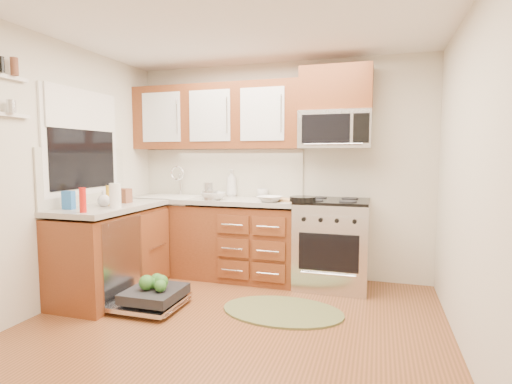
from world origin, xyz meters
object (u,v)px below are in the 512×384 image
(sink, at_px, (171,207))
(bowl_a, at_px, (270,199))
(upper_cabinets, at_px, (216,117))
(microwave, at_px, (335,130))
(dishwasher, at_px, (151,298))
(range, at_px, (332,243))
(cutting_board, at_px, (286,200))
(skillet, at_px, (303,199))
(paper_towel_roll, at_px, (115,196))
(cup, at_px, (263,193))
(rug, at_px, (282,311))
(stock_pot, at_px, (210,195))
(bowl_b, at_px, (213,196))

(sink, xyz_separation_m, bowl_a, (1.28, -0.17, 0.16))
(upper_cabinets, distance_m, microwave, 1.42)
(dishwasher, distance_m, bowl_a, 1.56)
(range, height_order, cutting_board, range)
(skillet, bearing_deg, bowl_a, 169.30)
(microwave, xyz_separation_m, sink, (-1.93, -0.13, -0.90))
(range, xyz_separation_m, paper_towel_roll, (-1.93, -1.08, 0.57))
(bowl_a, relative_size, cup, 1.86)
(rug, distance_m, skillet, 1.15)
(sink, bearing_deg, cutting_board, -1.09)
(sink, bearing_deg, skillet, -8.28)
(sink, relative_size, stock_pot, 3.52)
(sink, distance_m, cup, 1.12)
(stock_pot, bearing_deg, cutting_board, 11.74)
(cup, bearing_deg, upper_cabinets, -172.36)
(sink, height_order, dishwasher, sink)
(bowl_b, distance_m, cup, 0.61)
(sink, distance_m, bowl_a, 1.30)
(sink, relative_size, paper_towel_roll, 2.64)
(cup, bearing_deg, cutting_board, -36.61)
(range, height_order, bowl_b, bowl_b)
(range, bearing_deg, microwave, 90.00)
(rug, distance_m, cup, 1.54)
(microwave, height_order, dishwasher, microwave)
(rug, bearing_deg, cup, 114.88)
(bowl_a, bearing_deg, range, 15.47)
(range, relative_size, cutting_board, 3.03)
(microwave, relative_size, stock_pot, 4.32)
(upper_cabinets, relative_size, skillet, 7.62)
(range, height_order, dishwasher, range)
(skillet, bearing_deg, range, 41.76)
(paper_towel_roll, xyz_separation_m, bowl_b, (0.62, 0.90, -0.08))
(upper_cabinets, height_order, dishwasher, upper_cabinets)
(dishwasher, distance_m, paper_towel_roll, 1.02)
(cutting_board, xyz_separation_m, paper_towel_roll, (-1.43, -1.04, 0.11))
(paper_towel_roll, distance_m, bowl_a, 1.57)
(range, xyz_separation_m, rug, (-0.34, -0.87, -0.46))
(microwave, xyz_separation_m, stock_pot, (-1.33, -0.33, -0.72))
(bowl_a, height_order, cup, cup)
(dishwasher, bearing_deg, paper_towel_roll, 173.01)
(cutting_board, height_order, bowl_b, bowl_b)
(sink, relative_size, cutting_board, 1.98)
(microwave, bearing_deg, stock_pot, -166.08)
(cup, bearing_deg, bowl_b, -139.03)
(dishwasher, height_order, skillet, skillet)
(microwave, height_order, cutting_board, microwave)
(range, height_order, cup, cup)
(skillet, relative_size, bowl_b, 1.00)
(skillet, bearing_deg, sink, 171.72)
(upper_cabinets, relative_size, rug, 1.84)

